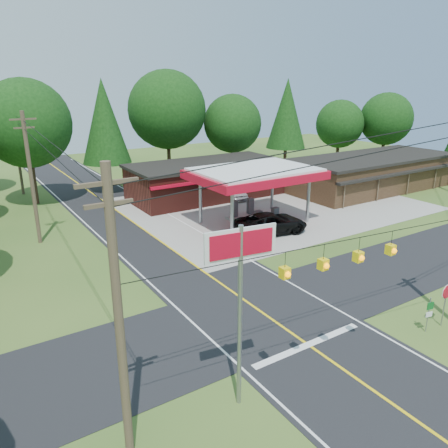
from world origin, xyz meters
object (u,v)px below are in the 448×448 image
suv_car (271,223)px  octagonal_stop_sign (447,295)px  gas_canopy (255,175)px  sedan_car (232,191)px  big_stop_sign (241,274)px

suv_car → octagonal_stop_sign: bearing=-175.6°
gas_canopy → sedan_car: size_ratio=2.31×
suv_car → big_stop_sign: size_ratio=0.83×
suv_car → gas_canopy: bearing=0.3°
suv_car → sedan_car: size_ratio=1.34×
sedan_car → big_stop_sign: 31.43m
gas_canopy → octagonal_stop_sign: size_ratio=4.47×
sedan_car → big_stop_sign: big_stop_sign is taller
sedan_car → octagonal_stop_sign: octagonal_stop_sign is taller
suv_car → sedan_car: bearing=-7.9°
big_stop_sign → suv_car: bearing=48.0°
suv_car → sedan_car: (3.50, 11.00, -0.07)m
suv_car → octagonal_stop_sign: size_ratio=2.59×
sedan_car → octagonal_stop_sign: bearing=-94.5°
gas_canopy → sedan_car: (3.00, 8.00, -3.48)m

